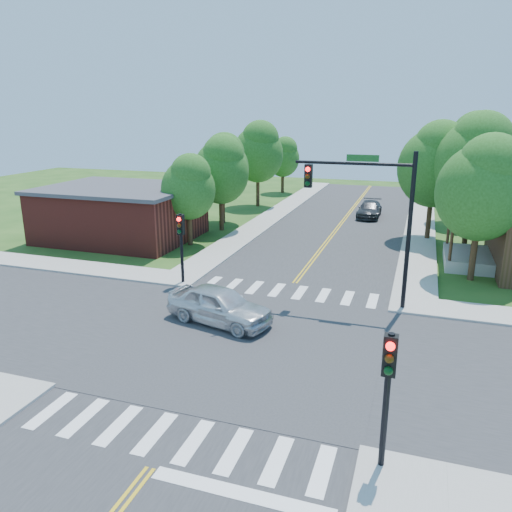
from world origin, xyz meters
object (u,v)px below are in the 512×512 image
(signal_pole_nw, at_px, (181,235))
(car_dgrey, at_px, (369,210))
(signal_mast_ne, at_px, (372,204))
(car_silver, at_px, (219,306))
(signal_pole_se, at_px, (388,377))

(signal_pole_nw, xyz_separation_m, car_dgrey, (7.46, 20.56, -2.00))
(signal_mast_ne, height_order, signal_pole_nw, signal_mast_ne)
(car_silver, xyz_separation_m, car_dgrey, (3.68, 24.60, -0.14))
(signal_pole_se, height_order, signal_pole_nw, same)
(signal_mast_ne, xyz_separation_m, signal_pole_se, (1.69, -11.21, -2.19))
(signal_pole_se, relative_size, car_silver, 0.75)
(signal_mast_ne, bearing_deg, car_dgrey, 95.70)
(signal_pole_se, distance_m, car_silver, 10.47)
(signal_pole_se, xyz_separation_m, car_dgrey, (-3.74, 31.76, -2.00))
(car_silver, distance_m, car_dgrey, 24.88)
(signal_pole_se, distance_m, signal_pole_nw, 15.84)
(signal_pole_nw, bearing_deg, signal_mast_ne, 0.07)
(signal_pole_nw, bearing_deg, car_silver, -46.94)
(signal_pole_se, height_order, car_dgrey, signal_pole_se)
(signal_pole_nw, relative_size, car_dgrey, 0.83)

